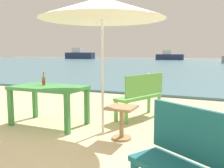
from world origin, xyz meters
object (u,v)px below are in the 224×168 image
bench_teal_center (203,165)px  picnic_table_green (49,92)px  beer_bottle_amber (44,80)px  patio_umbrella (102,8)px  bench_green_left (141,93)px  swimmer_person (148,78)px  boat_tanker (169,56)px  side_table_wood (122,118)px  boat_barge (79,55)px

bench_teal_center → picnic_table_green: bearing=146.9°
beer_bottle_amber → patio_umbrella: bearing=-3.3°
bench_green_left → swimmer_person: 6.09m
beer_bottle_amber → boat_tanker: bearing=97.8°
patio_umbrella → side_table_wood: size_ratio=4.26×
side_table_wood → bench_green_left: bearing=93.8°
boat_tanker → patio_umbrella: bearing=-80.5°
swimmer_person → patio_umbrella: bearing=-80.7°
bench_green_left → boat_barge: size_ratio=0.19×
patio_umbrella → boat_tanker: bearing=99.5°
patio_umbrella → boat_tanker: size_ratio=0.46×
bench_teal_center → boat_barge: boat_barge is taller
picnic_table_green → boat_barge: (-25.66, 43.56, 0.28)m
picnic_table_green → swimmer_person: 7.09m
patio_umbrella → swimmer_person: 7.42m
beer_bottle_amber → bench_teal_center: size_ratio=0.22×
boat_tanker → boat_barge: size_ratio=0.76×
bench_teal_center → boat_tanker: 45.80m
side_table_wood → bench_green_left: size_ratio=0.43×
patio_umbrella → bench_green_left: 2.00m
bench_green_left → beer_bottle_amber: bearing=-146.0°
bench_teal_center → boat_tanker: size_ratio=0.24×
beer_bottle_amber → bench_green_left: 2.01m
side_table_wood → bench_green_left: 1.37m
swimmer_person → bench_teal_center: bearing=-72.0°
bench_teal_center → bench_green_left: 3.40m
picnic_table_green → boat_tanker: bearing=98.0°
beer_bottle_amber → side_table_wood: 1.82m
picnic_table_green → bench_teal_center: bench_teal_center is taller
bench_green_left → patio_umbrella: bearing=-105.5°
patio_umbrella → side_table_wood: 1.82m
patio_umbrella → boat_barge: size_ratio=0.35×
beer_bottle_amber → bench_green_left: size_ratio=0.21×
side_table_wood → boat_tanker: bearing=100.0°
bench_teal_center → boat_barge: size_ratio=0.19×
side_table_wood → picnic_table_green: bearing=173.6°
bench_green_left → boat_barge: (-27.14, 42.38, 0.39)m
picnic_table_green → side_table_wood: 1.61m
bench_teal_center → swimmer_person: 9.45m
bench_teal_center → boat_tanker: boat_tanker is taller
bench_teal_center → boat_tanker: bearing=101.3°
picnic_table_green → beer_bottle_amber: 0.27m
boat_barge → beer_bottle_amber: bearing=-59.6°
side_table_wood → boat_tanker: size_ratio=0.11×
picnic_table_green → boat_tanker: size_ratio=0.28×
picnic_table_green → patio_umbrella: patio_umbrella is taller
patio_umbrella → bench_teal_center: (1.77, -1.89, -1.58)m
picnic_table_green → bench_green_left: bearing=38.4°
beer_bottle_amber → patio_umbrella: 1.83m
side_table_wood → swimmer_person: bearing=102.3°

